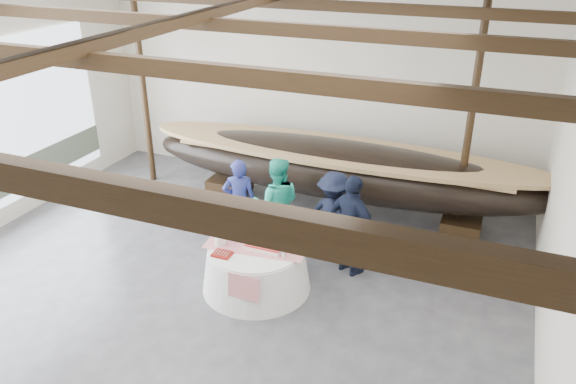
% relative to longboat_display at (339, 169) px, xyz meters
% --- Properties ---
extents(floor, '(10.00, 12.00, 0.01)m').
position_rel_longboat_display_xyz_m(floor, '(-1.09, -4.57, -1.01)').
color(floor, '#3D3D42').
rests_on(floor, ground).
extents(wall_back, '(10.00, 0.02, 4.50)m').
position_rel_longboat_display_xyz_m(wall_back, '(-1.09, 1.43, 1.24)').
color(wall_back, silver).
rests_on(wall_back, ground).
extents(wall_right, '(0.02, 12.00, 4.50)m').
position_rel_longboat_display_xyz_m(wall_right, '(3.91, -4.57, 1.24)').
color(wall_right, silver).
rests_on(wall_right, ground).
extents(ceiling, '(10.00, 12.00, 0.01)m').
position_rel_longboat_display_xyz_m(ceiling, '(-1.09, -4.57, 3.49)').
color(ceiling, white).
rests_on(ceiling, wall_back).
extents(pavilion_structure, '(9.80, 11.76, 4.50)m').
position_rel_longboat_display_xyz_m(pavilion_structure, '(-1.09, -3.78, 2.99)').
color(pavilion_structure, black).
rests_on(pavilion_structure, ground).
extents(longboat_display, '(8.44, 1.69, 1.58)m').
position_rel_longboat_display_xyz_m(longboat_display, '(0.00, 0.00, 0.00)').
color(longboat_display, black).
rests_on(longboat_display, ground).
extents(banquet_table, '(1.80, 1.80, 0.78)m').
position_rel_longboat_display_xyz_m(banquet_table, '(-0.44, -3.08, -0.62)').
color(banquet_table, white).
rests_on(banquet_table, ground).
extents(tabletop_items, '(1.72, 0.99, 0.40)m').
position_rel_longboat_display_xyz_m(tabletop_items, '(-0.49, -2.93, -0.09)').
color(tabletop_items, red).
rests_on(tabletop_items, banquet_table).
extents(guest_woman_blue, '(0.73, 0.62, 1.70)m').
position_rel_longboat_display_xyz_m(guest_woman_blue, '(-1.35, -1.83, -0.16)').
color(guest_woman_blue, navy).
rests_on(guest_woman_blue, ground).
extents(guest_woman_teal, '(1.06, 0.94, 1.80)m').
position_rel_longboat_display_xyz_m(guest_woman_teal, '(-0.62, -1.76, -0.11)').
color(guest_woman_teal, '#22B397').
rests_on(guest_woman_teal, ground).
extents(guest_man_left, '(1.22, 0.97, 1.66)m').
position_rel_longboat_display_xyz_m(guest_man_left, '(0.43, -1.66, -0.18)').
color(guest_man_left, black).
rests_on(guest_man_left, ground).
extents(guest_man_right, '(1.15, 0.89, 1.82)m').
position_rel_longboat_display_xyz_m(guest_man_right, '(0.88, -2.05, -0.10)').
color(guest_man_right, black).
rests_on(guest_man_right, ground).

